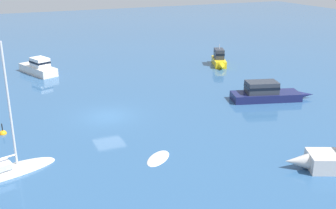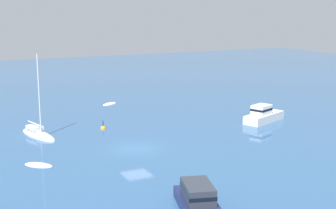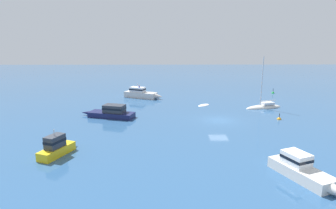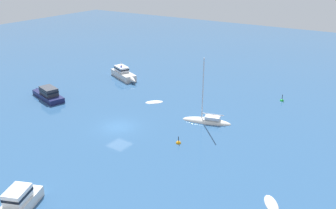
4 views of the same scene
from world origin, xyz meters
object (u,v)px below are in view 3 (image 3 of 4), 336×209
Objects in this scene: mooring_buoy at (279,119)px; launch at (302,170)px; cabin_cruiser at (141,94)px; channel_buoy at (273,93)px; skiff at (204,105)px; ketch at (264,107)px; powerboat at (111,112)px; cabin_cruiser_1 at (58,147)px.

launch is at bearing -105.13° from mooring_buoy.
mooring_buoy is at bearing -12.20° from cabin_cruiser.
cabin_cruiser is 1.07× the size of launch.
channel_buoy is (10.66, 36.64, -0.72)m from launch.
skiff is 2.36× the size of mooring_buoy.
launch is 6.24× the size of mooring_buoy.
ketch is 21.84m from cabin_cruiser.
powerboat is 34.35m from channel_buoy.
powerboat reaches higher than skiff.
cabin_cruiser is at bearing -37.76° from ketch.
ketch reaches higher than mooring_buoy.
cabin_cruiser_1 is (-26.31, -19.04, 0.69)m from ketch.
cabin_cruiser is 6.00× the size of channel_buoy.
mooring_buoy is (4.72, 17.45, -0.73)m from launch.
ketch is 24.11m from powerboat.
powerboat reaches higher than mooring_buoy.
cabin_cruiser is at bearing 9.20° from cabin_cruiser_1.
channel_buoy is at bearing 72.79° from mooring_buoy.
cabin_cruiser_1 is at bearing -78.23° from cabin_cruiser.
launch reaches higher than powerboat.
cabin_cruiser_1 is (-6.06, -27.20, 0.02)m from cabin_cruiser.
channel_buoy reaches higher than skiff.
cabin_cruiser_1 reaches higher than powerboat.
cabin_cruiser_1 is 45.00m from channel_buoy.
powerboat is 7.20× the size of mooring_buoy.
cabin_cruiser_1 is at bearing 20.07° from ketch.
skiff is 12.72m from mooring_buoy.
channel_buoy reaches higher than mooring_buoy.
skiff is 0.35× the size of cabin_cruiser.
powerboat is 1.08× the size of cabin_cruiser.
skiff is 26.49m from launch.
cabin_cruiser is 35.90m from launch.
ketch is at bearing -115.35° from channel_buoy.
ketch is 1.77× the size of cabin_cruiser_1.
cabin_cruiser_1 reaches higher than launch.
ketch is 32.49m from cabin_cruiser_1.
powerboat is at bearing -148.74° from channel_buoy.
launch reaches higher than mooring_buoy.
powerboat is (-23.49, -5.42, 0.61)m from ketch.
powerboat is at bearing 176.65° from mooring_buoy.
ketch is at bearing 146.54° from launch.
channel_buoy is (29.36, 17.82, -0.71)m from powerboat.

